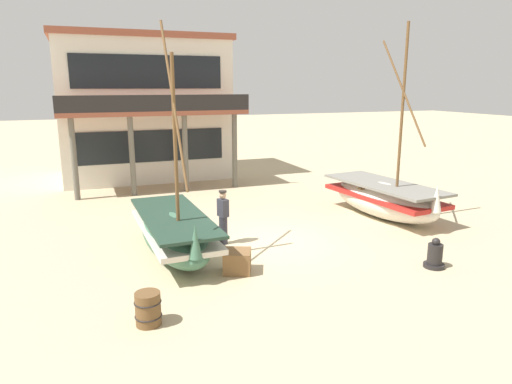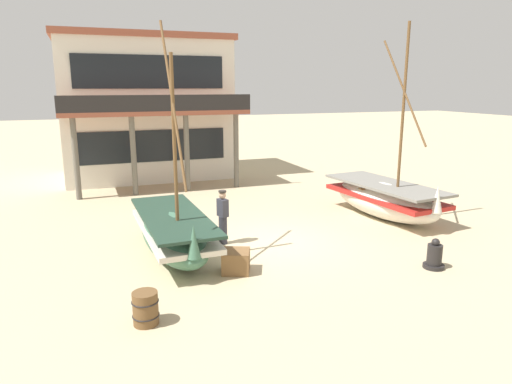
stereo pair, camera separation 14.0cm
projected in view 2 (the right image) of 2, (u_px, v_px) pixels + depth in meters
The scene contains 8 objects.
ground_plane at pixel (267, 242), 14.33m from camera, with size 120.00×120.00×0.00m, color tan.
fishing_boat_near_left at pixel (174, 232), 13.22m from camera, with size 1.83×5.02×6.50m.
fishing_boat_centre_large at pixel (385, 198), 16.96m from camera, with size 2.43×5.15×6.84m.
fisherman_by_hull at pixel (223, 218), 14.04m from camera, with size 0.31×0.41×1.68m.
capstan_winch at pixel (434, 257), 12.26m from camera, with size 0.56×0.56×0.83m.
wooden_barrel at pixel (145, 308), 9.36m from camera, with size 0.56×0.56×0.70m.
cargo_crate at pixel (236, 261), 12.01m from camera, with size 0.70×0.70×0.58m, color brown.
harbor_building_main at pixel (145, 107), 24.33m from camera, with size 8.64×7.80×7.27m.
Camera 2 is at (-5.12, -12.61, 4.78)m, focal length 32.25 mm.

